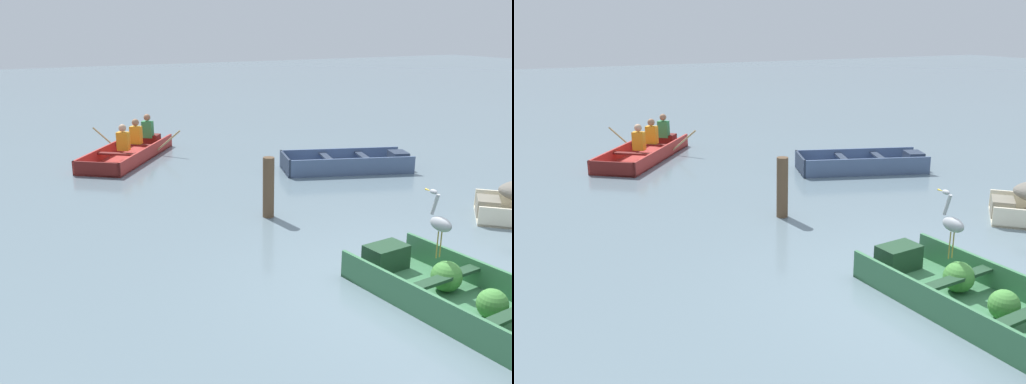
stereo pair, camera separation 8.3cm
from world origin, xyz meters
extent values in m
plane|color=slate|center=(0.00, 0.00, 0.00)|extent=(80.00, 80.00, 0.00)
cube|color=#387047|center=(0.04, -0.62, 0.02)|extent=(1.57, 3.38, 0.04)
cube|color=#387047|center=(-0.56, -0.68, 0.18)|extent=(0.38, 3.25, 0.37)
cube|color=#387047|center=(0.63, -0.56, 0.18)|extent=(0.38, 3.25, 0.37)
cube|color=#1E3D27|center=(-0.11, 0.82, 0.20)|extent=(0.59, 0.41, 0.33)
cube|color=#1E3D27|center=(-0.01, -0.14, 0.28)|extent=(1.15, 0.28, 0.04)
sphere|color=#428438|center=(0.13, -0.04, 0.23)|extent=(0.38, 0.38, 0.38)
sphere|color=#428438|center=(0.08, -0.78, 0.21)|extent=(0.35, 0.35, 0.35)
cube|color=#475B7F|center=(2.57, 5.58, 0.02)|extent=(3.03, 1.91, 0.04)
cube|color=#475B7F|center=(2.73, 6.06, 0.19)|extent=(2.70, 0.94, 0.39)
cube|color=#475B7F|center=(2.41, 5.09, 0.19)|extent=(2.70, 0.94, 0.39)
cube|color=#273246|center=(1.25, 6.02, 0.19)|extent=(0.38, 1.03, 0.39)
cube|color=#273246|center=(3.74, 5.19, 0.21)|extent=(0.49, 0.57, 0.35)
cube|color=#273246|center=(2.97, 5.45, 0.29)|extent=(0.46, 0.97, 0.04)
cube|color=#273246|center=(2.17, 5.71, 0.29)|extent=(0.46, 0.97, 0.04)
cube|color=gray|center=(2.87, 1.81, 0.19)|extent=(0.60, 0.61, 0.30)
cube|color=#AD2D28|center=(-1.58, 8.82, 0.02)|extent=(2.94, 3.38, 0.04)
cube|color=#AD2D28|center=(-2.00, 9.14, 0.16)|extent=(2.10, 2.74, 0.33)
cube|color=#AD2D28|center=(-1.16, 8.50, 0.16)|extent=(2.10, 2.74, 0.33)
cube|color=maroon|center=(-2.59, 7.49, 0.16)|extent=(0.91, 0.71, 0.33)
cube|color=maroon|center=(-0.66, 10.03, 0.18)|extent=(0.61, 0.59, 0.29)
cube|color=maroon|center=(-1.27, 9.23, 0.25)|extent=(0.89, 0.73, 0.04)
cube|color=maroon|center=(-1.89, 8.41, 0.25)|extent=(0.89, 0.73, 0.04)
cube|color=orange|center=(-1.70, 8.66, 0.49)|extent=(0.33, 0.31, 0.44)
sphere|color=tan|center=(-1.70, 8.66, 0.81)|extent=(0.18, 0.18, 0.18)
cube|color=orange|center=(-1.22, 9.29, 0.49)|extent=(0.33, 0.31, 0.44)
sphere|color=#9E7051|center=(-1.22, 9.29, 0.81)|extent=(0.18, 0.18, 0.18)
cube|color=#338C4C|center=(-0.74, 9.93, 0.49)|extent=(0.33, 0.31, 0.44)
sphere|color=#9E7051|center=(-0.74, 9.93, 0.81)|extent=(0.18, 0.18, 0.18)
cylinder|color=tan|center=(-1.90, 9.81, 0.38)|extent=(0.54, 0.42, 0.55)
cylinder|color=tan|center=(-0.54, 8.78, 0.38)|extent=(0.54, 0.42, 0.55)
cylinder|color=olive|center=(0.08, 0.12, 0.60)|extent=(0.02, 0.02, 0.35)
cylinder|color=olive|center=(0.14, 0.12, 0.60)|extent=(0.02, 0.02, 0.35)
ellipsoid|color=#93999E|center=(0.11, 0.12, 0.86)|extent=(0.16, 0.33, 0.18)
cylinder|color=#93999E|center=(0.10, 0.24, 1.08)|extent=(0.05, 0.12, 0.28)
ellipsoid|color=#93999E|center=(0.10, 0.28, 1.23)|extent=(0.07, 0.11, 0.06)
cone|color=gold|center=(0.09, 0.36, 1.23)|extent=(0.03, 0.10, 0.02)
cylinder|color=brown|center=(-0.49, 3.50, 0.52)|extent=(0.20, 0.20, 1.05)
camera|label=1|loc=(-4.81, -4.72, 3.22)|focal=40.00mm
camera|label=2|loc=(-4.73, -4.75, 3.22)|focal=40.00mm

